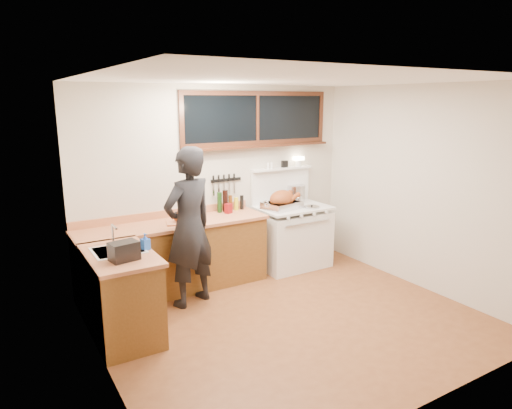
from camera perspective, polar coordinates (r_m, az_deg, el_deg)
ground_plane at (r=5.28m, az=4.44°, el=-14.24°), size 4.00×3.50×0.02m
room_shell at (r=4.76m, az=4.78°, el=3.84°), size 4.10×3.60×2.65m
counter_back at (r=5.94m, az=-10.14°, el=-6.39°), size 2.44×0.64×1.00m
counter_left at (r=4.95m, az=-16.50°, el=-10.76°), size 0.64×1.09×0.90m
sink_unit at (r=4.89m, az=-16.81°, el=-6.14°), size 0.50×0.45×0.37m
vintage_stove at (r=6.71m, az=4.49°, el=-3.84°), size 1.02×0.74×1.57m
back_window at (r=6.47m, az=0.20°, el=9.97°), size 2.32×0.13×0.77m
left_doorway at (r=3.59m, az=-16.80°, el=-9.05°), size 0.02×1.04×2.17m
knife_strip at (r=6.32m, az=-3.88°, el=2.99°), size 0.46×0.03×0.28m
man at (r=5.39m, az=-8.37°, el=-2.84°), size 0.80×0.65×1.89m
soap_bottle at (r=4.81m, az=-13.69°, el=-4.53°), size 0.10×0.10×0.17m
toaster at (r=4.55m, az=-16.17°, el=-5.62°), size 0.29×0.22×0.18m
cutting_board at (r=5.76m, az=-9.35°, el=-1.80°), size 0.42×0.36×0.13m
roast_turkey at (r=6.43m, az=3.30°, el=0.40°), size 0.57×0.47×0.27m
stockpot at (r=6.90m, az=5.00°, el=1.42°), size 0.32×0.32×0.25m
saucepan at (r=6.78m, az=5.22°, el=0.63°), size 0.17×0.28×0.12m
pot_lid at (r=6.55m, az=6.98°, el=-0.29°), size 0.28×0.28×0.04m
coffee_tin at (r=6.18m, az=-3.47°, el=-0.50°), size 0.11×0.10×0.13m
pitcher at (r=6.04m, az=-6.64°, el=-0.73°), size 0.09×0.09×0.16m
bottle_cluster at (r=6.28m, az=-3.50°, el=0.29°), size 0.41×0.07×0.30m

